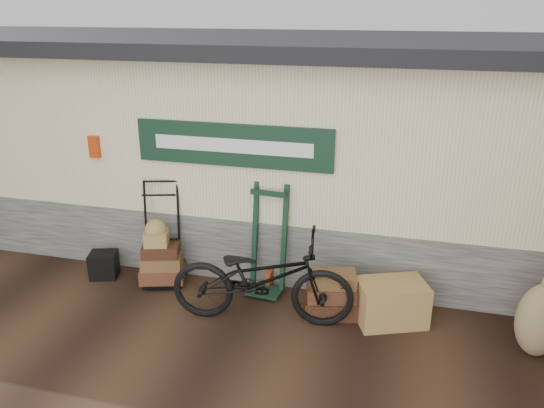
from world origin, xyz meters
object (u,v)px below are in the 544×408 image
(porter_trolley, at_px, (162,232))
(green_barrow, at_px, (268,240))
(suitcase_stack, at_px, (331,293))
(black_trunk, at_px, (104,265))
(wicker_hamper, at_px, (391,302))
(bicycle, at_px, (262,274))

(porter_trolley, distance_m, green_barrow, 1.49)
(porter_trolley, bearing_deg, suitcase_stack, -23.97)
(black_trunk, bearing_deg, suitcase_stack, -2.69)
(suitcase_stack, height_order, wicker_hamper, suitcase_stack)
(wicker_hamper, bearing_deg, suitcase_stack, -178.35)
(suitcase_stack, height_order, bicycle, bicycle)
(green_barrow, xyz_separation_m, wicker_hamper, (1.64, -0.37, -0.48))
(green_barrow, bearing_deg, porter_trolley, -171.88)
(wicker_hamper, xyz_separation_m, black_trunk, (-3.98, 0.13, -0.08))
(green_barrow, distance_m, bicycle, 0.75)
(suitcase_stack, bearing_deg, black_trunk, 177.31)
(green_barrow, xyz_separation_m, suitcase_stack, (0.91, -0.39, -0.45))
(green_barrow, height_order, black_trunk, green_barrow)
(suitcase_stack, bearing_deg, porter_trolley, 172.51)
(porter_trolley, xyz_separation_m, green_barrow, (1.49, 0.07, 0.02))
(black_trunk, bearing_deg, bicycle, -11.45)
(black_trunk, relative_size, bicycle, 0.17)
(green_barrow, relative_size, black_trunk, 4.02)
(wicker_hamper, bearing_deg, porter_trolley, 174.62)
(suitcase_stack, xyz_separation_m, black_trunk, (-3.25, 0.15, -0.11))
(porter_trolley, relative_size, green_barrow, 0.97)
(porter_trolley, height_order, green_barrow, green_barrow)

